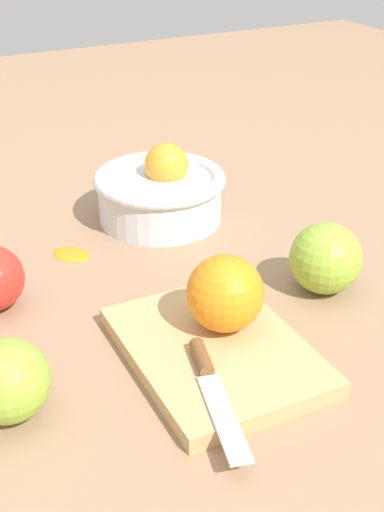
{
  "coord_description": "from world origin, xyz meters",
  "views": [
    {
      "loc": [
        0.64,
        -0.29,
        0.43
      ],
      "look_at": [
        0.03,
        0.02,
        0.04
      ],
      "focal_mm": 49.14,
      "sensor_mm": 36.0,
      "label": 1
    }
  ],
  "objects_px": {
    "knife": "(210,381)",
    "apple_back_right": "(326,258)",
    "orange_on_board": "(225,293)",
    "apple_front_right": "(7,381)",
    "cutting_board": "(215,350)",
    "bowl": "(161,191)"
  },
  "relations": [
    {
      "from": "cutting_board",
      "to": "apple_back_right",
      "type": "relative_size",
      "value": 2.64
    },
    {
      "from": "cutting_board",
      "to": "knife",
      "type": "bearing_deg",
      "value": -32.91
    },
    {
      "from": "knife",
      "to": "apple_front_right",
      "type": "relative_size",
      "value": 2.05
    },
    {
      "from": "cutting_board",
      "to": "orange_on_board",
      "type": "relative_size",
      "value": 2.77
    },
    {
      "from": "cutting_board",
      "to": "knife",
      "type": "relative_size",
      "value": 1.4
    },
    {
      "from": "apple_back_right",
      "to": "cutting_board",
      "type": "bearing_deg",
      "value": -71.99
    },
    {
      "from": "bowl",
      "to": "apple_back_right",
      "type": "height_order",
      "value": "bowl"
    },
    {
      "from": "bowl",
      "to": "apple_back_right",
      "type": "xyz_separation_m",
      "value": [
        0.25,
        0.09,
        0.0
      ]
    },
    {
      "from": "bowl",
      "to": "apple_front_right",
      "type": "bearing_deg",
      "value": -43.59
    },
    {
      "from": "bowl",
      "to": "knife",
      "type": "height_order",
      "value": "bowl"
    },
    {
      "from": "orange_on_board",
      "to": "apple_back_right",
      "type": "distance_m",
      "value": 0.15
    },
    {
      "from": "orange_on_board",
      "to": "knife",
      "type": "xyz_separation_m",
      "value": [
        0.08,
        -0.06,
        -0.03
      ]
    },
    {
      "from": "bowl",
      "to": "apple_back_right",
      "type": "distance_m",
      "value": 0.27
    },
    {
      "from": "bowl",
      "to": "apple_front_right",
      "type": "distance_m",
      "value": 0.41
    },
    {
      "from": "knife",
      "to": "orange_on_board",
      "type": "bearing_deg",
      "value": 142.85
    },
    {
      "from": "knife",
      "to": "apple_back_right",
      "type": "relative_size",
      "value": 1.88
    },
    {
      "from": "apple_front_right",
      "to": "apple_back_right",
      "type": "height_order",
      "value": "apple_back_right"
    },
    {
      "from": "orange_on_board",
      "to": "apple_front_right",
      "type": "relative_size",
      "value": 1.04
    },
    {
      "from": "bowl",
      "to": "orange_on_board",
      "type": "bearing_deg",
      "value": -12.38
    },
    {
      "from": "cutting_board",
      "to": "orange_on_board",
      "type": "xyz_separation_m",
      "value": [
        -0.02,
        0.02,
        0.05
      ]
    },
    {
      "from": "bowl",
      "to": "cutting_board",
      "type": "xyz_separation_m",
      "value": [
        0.31,
        -0.09,
        -0.03
      ]
    },
    {
      "from": "apple_back_right",
      "to": "apple_front_right",
      "type": "bearing_deg",
      "value": -82.99
    }
  ]
}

